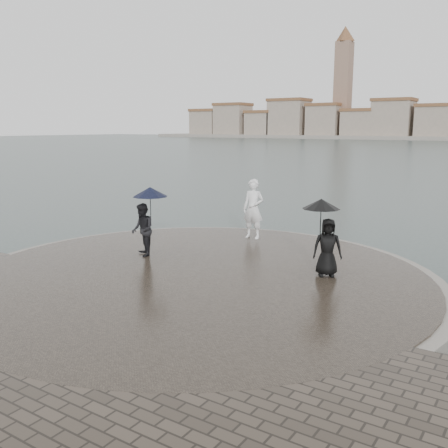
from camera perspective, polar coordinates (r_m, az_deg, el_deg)
The scene contains 6 objects.
ground at distance 10.70m, azimuth -14.59°, elevation -11.82°, with size 400.00×400.00×0.00m, color #2B3835.
kerb_ring at distance 13.08m, azimuth -3.15°, elevation -6.47°, with size 12.50×12.50×0.32m, color gray.
quay_tip at distance 13.07m, azimuth -3.15°, elevation -6.39°, with size 11.90×11.90×0.36m, color #2D261E.
statue at distance 16.88m, azimuth 3.36°, elevation 1.74°, with size 0.74×0.48×2.02m, color white.
visitor_left at distance 14.66m, azimuth -9.06°, elevation 0.61°, with size 1.24×1.07×2.04m.
visitor_right at distance 12.85m, azimuth 11.51°, elevation -1.03°, with size 1.17×0.97×1.95m.
Camera 1 is at (7.44, -6.51, 4.10)m, focal length 40.00 mm.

